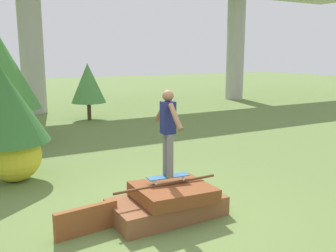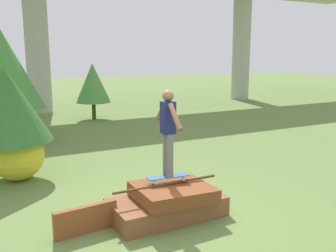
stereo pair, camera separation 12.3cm
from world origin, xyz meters
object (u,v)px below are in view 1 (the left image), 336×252
Objects in this scene: skateboard at (168,177)px; tree_behind_right at (3,105)px; bush_yellow_flowering at (15,156)px; skater at (168,128)px; tree_mid_back at (88,83)px.

skateboard is 0.30× the size of tree_behind_right.
bush_yellow_flowering is at bearing -37.44° from tree_behind_right.
skater is 4.03m from tree_behind_right.
skateboard is 0.88m from skater.
skateboard is at bearing -56.08° from bush_yellow_flowering.
tree_behind_right reaches higher than skateboard.
skater is 10.35m from tree_mid_back.
bush_yellow_flowering is at bearing 123.92° from skateboard.
tree_behind_right is (-2.29, 3.31, 0.14)m from skater.
skateboard is 0.65× the size of bush_yellow_flowering.
tree_behind_right is at bearing 124.70° from skateboard.
skater is 3.99m from bush_yellow_flowering.
bush_yellow_flowering is at bearing -118.62° from tree_mid_back.
skateboard is 10.39m from tree_mid_back.
skateboard is at bearing -55.30° from tree_behind_right.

